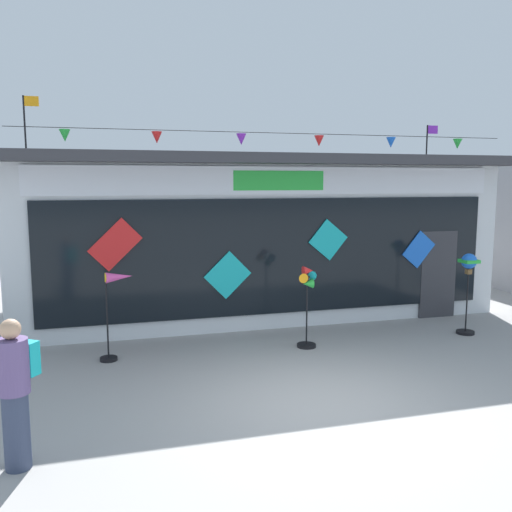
{
  "coord_description": "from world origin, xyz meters",
  "views": [
    {
      "loc": [
        -2.88,
        -6.8,
        3.12
      ],
      "look_at": [
        -0.11,
        3.08,
        1.71
      ],
      "focal_mm": 38.07,
      "sensor_mm": 36.0,
      "label": 1
    }
  ],
  "objects": [
    {
      "name": "wind_spinner_left",
      "position": [
        0.74,
        2.52,
        1.02
      ],
      "size": [
        0.43,
        0.36,
        1.57
      ],
      "color": "black",
      "rests_on": "ground_plane"
    },
    {
      "name": "wind_spinner_center_left",
      "position": [
        4.23,
        2.51,
        1.24
      ],
      "size": [
        0.37,
        0.37,
        1.67
      ],
      "color": "black",
      "rests_on": "ground_plane"
    },
    {
      "name": "ground_plane",
      "position": [
        0.0,
        0.0,
        0.0
      ],
      "size": [
        80.0,
        80.0,
        0.0
      ],
      "primitive_type": "plane",
      "color": "#9E9B99"
    },
    {
      "name": "kite_shop_building",
      "position": [
        0.61,
        6.47,
        1.86
      ],
      "size": [
        11.14,
        5.94,
        5.02
      ],
      "color": "silver",
      "rests_on": "ground_plane"
    },
    {
      "name": "wind_spinner_far_left",
      "position": [
        -2.74,
        2.75,
        1.09
      ],
      "size": [
        0.62,
        0.3,
        1.57
      ],
      "color": "black",
      "rests_on": "ground_plane"
    },
    {
      "name": "person_near_camera",
      "position": [
        -3.87,
        -0.7,
        0.89
      ],
      "size": [
        0.44,
        0.47,
        1.68
      ],
      "rotation": [
        0.0,
        0.0,
        5.67
      ],
      "color": "#333D56",
      "rests_on": "ground_plane"
    }
  ]
}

